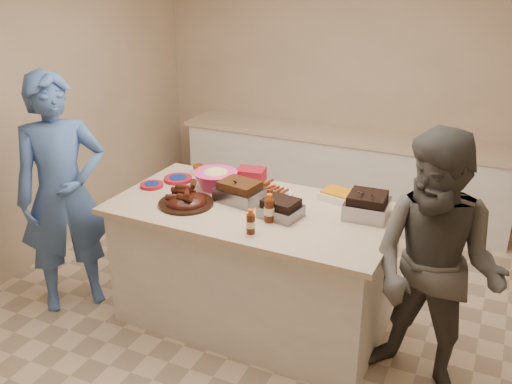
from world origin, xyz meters
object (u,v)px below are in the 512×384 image
at_px(rib_platter, 186,205).
at_px(plastic_cup, 198,174).
at_px(mustard_bottle, 231,199).
at_px(roasting_pan, 366,216).
at_px(bbq_bottle_a, 251,233).
at_px(bbq_bottle_b, 269,221).
at_px(coleslaw_bowl, 216,188).
at_px(island, 253,319).
at_px(guest_blue, 78,300).

relative_size(rib_platter, plastic_cup, 4.53).
bearing_deg(mustard_bottle, rib_platter, -139.63).
xyz_separation_m(roasting_pan, plastic_cup, (-1.49, 0.23, 0.00)).
distance_m(bbq_bottle_a, bbq_bottle_b, 0.22).
distance_m(coleslaw_bowl, mustard_bottle, 0.26).
height_order(bbq_bottle_a, plastic_cup, bbq_bottle_a).
xyz_separation_m(rib_platter, coleslaw_bowl, (0.05, 0.37, 0.00)).
xyz_separation_m(island, plastic_cup, (-0.70, 0.42, 0.98)).
xyz_separation_m(island, bbq_bottle_a, (0.16, -0.39, 0.98)).
bearing_deg(island, roasting_pan, 14.96).
relative_size(island, roasting_pan, 7.03).
relative_size(roasting_pan, mustard_bottle, 2.19).
xyz_separation_m(bbq_bottle_b, mustard_bottle, (-0.41, 0.23, 0.00)).
bearing_deg(plastic_cup, guest_blue, -134.20).
distance_m(bbq_bottle_a, plastic_cup, 1.18).
height_order(plastic_cup, guest_blue, plastic_cup).
bearing_deg(mustard_bottle, roasting_pan, 7.33).
bearing_deg(guest_blue, bbq_bottle_b, -42.16).
distance_m(mustard_bottle, plastic_cup, 0.61).
bearing_deg(bbq_bottle_a, coleslaw_bowl, 134.26).
bearing_deg(bbq_bottle_a, rib_platter, 160.32).
bearing_deg(bbq_bottle_a, guest_blue, 179.00).
bearing_deg(mustard_bottle, island, -15.85).
height_order(rib_platter, roasting_pan, rib_platter).
relative_size(island, bbq_bottle_b, 10.07).
relative_size(mustard_bottle, plastic_cup, 1.49).
height_order(rib_platter, bbq_bottle_a, bbq_bottle_a).
relative_size(plastic_cup, guest_blue, 0.05).
relative_size(rib_platter, mustard_bottle, 3.03).
xyz_separation_m(bbq_bottle_a, plastic_cup, (-0.86, 0.81, 0.00)).
bearing_deg(coleslaw_bowl, island, -26.29).
bearing_deg(island, rib_platter, -159.22).
distance_m(island, rib_platter, 1.10).
distance_m(rib_platter, coleslaw_bowl, 0.37).
height_order(bbq_bottle_b, plastic_cup, bbq_bottle_b).
distance_m(mustard_bottle, guest_blue, 1.64).
bearing_deg(bbq_bottle_b, roasting_pan, 31.43).
xyz_separation_m(rib_platter, roasting_pan, (1.25, 0.35, 0.00)).
xyz_separation_m(coleslaw_bowl, plastic_cup, (-0.28, 0.21, 0.00)).
height_order(bbq_bottle_a, guest_blue, bbq_bottle_a).
height_order(bbq_bottle_b, guest_blue, bbq_bottle_b).
relative_size(island, mustard_bottle, 15.38).
bearing_deg(coleslaw_bowl, bbq_bottle_a, -45.74).
bearing_deg(plastic_cup, island, -30.90).
height_order(bbq_bottle_a, mustard_bottle, bbq_bottle_a).
relative_size(coleslaw_bowl, mustard_bottle, 2.57).
height_order(bbq_bottle_a, bbq_bottle_b, bbq_bottle_b).
bearing_deg(mustard_bottle, coleslaw_bowl, 144.96).
height_order(roasting_pan, bbq_bottle_b, bbq_bottle_b).
relative_size(roasting_pan, bbq_bottle_a, 1.71).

